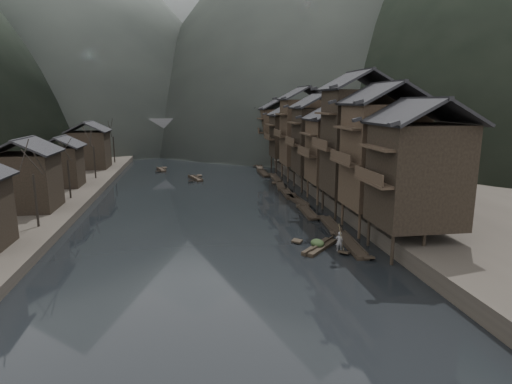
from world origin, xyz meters
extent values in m
plane|color=black|center=(0.00, 0.00, 0.00)|extent=(300.00, 300.00, 0.00)
cube|color=#2D2823|center=(35.00, 40.00, 0.90)|extent=(40.00, 200.00, 1.80)
cube|color=#2D2823|center=(-35.00, 40.00, 0.60)|extent=(40.00, 200.00, 1.20)
cylinder|color=black|center=(14.20, -10.40, 1.30)|extent=(0.30, 0.30, 2.90)
cylinder|color=black|center=(14.20, -5.60, 1.30)|extent=(0.30, 0.30, 2.90)
cylinder|color=black|center=(16.95, -10.40, 1.30)|extent=(0.30, 0.30, 2.90)
cylinder|color=black|center=(16.95, -5.60, 1.30)|extent=(0.30, 0.30, 2.90)
cube|color=black|center=(17.30, -8.00, 6.99)|extent=(7.00, 6.00, 8.78)
cube|color=black|center=(13.30, -8.00, 6.55)|extent=(1.20, 5.70, 0.25)
cylinder|color=black|center=(14.20, -3.40, 1.30)|extent=(0.30, 0.30, 2.90)
cylinder|color=black|center=(14.20, 1.40, 1.30)|extent=(0.30, 0.30, 2.90)
cylinder|color=black|center=(16.95, -3.40, 1.30)|extent=(0.30, 0.30, 2.90)
cylinder|color=black|center=(16.95, 1.40, 1.30)|extent=(0.30, 0.30, 2.90)
cube|color=black|center=(17.30, -1.00, 7.77)|extent=(7.00, 6.00, 10.35)
cube|color=black|center=(13.30, -1.00, 7.26)|extent=(1.20, 5.70, 0.25)
cylinder|color=black|center=(14.20, 3.60, 1.30)|extent=(0.30, 0.30, 2.90)
cylinder|color=black|center=(14.20, 8.40, 1.30)|extent=(0.30, 0.30, 2.90)
cylinder|color=black|center=(16.95, 3.60, 1.30)|extent=(0.30, 0.30, 2.90)
cylinder|color=black|center=(16.95, 8.40, 1.30)|extent=(0.30, 0.30, 2.90)
cube|color=black|center=(17.30, 6.00, 8.55)|extent=(7.00, 6.00, 11.91)
cube|color=black|center=(13.30, 6.00, 7.96)|extent=(1.20, 5.70, 0.25)
cylinder|color=black|center=(14.20, 10.60, 1.30)|extent=(0.30, 0.30, 2.90)
cylinder|color=black|center=(14.20, 15.40, 1.30)|extent=(0.30, 0.30, 2.90)
cylinder|color=black|center=(16.95, 10.60, 1.30)|extent=(0.30, 0.30, 2.90)
cylinder|color=black|center=(16.95, 15.40, 1.30)|extent=(0.30, 0.30, 2.90)
cube|color=black|center=(17.30, 13.00, 6.73)|extent=(7.00, 6.00, 8.27)
cube|color=black|center=(13.30, 13.00, 6.32)|extent=(1.20, 5.70, 0.25)
cylinder|color=black|center=(14.20, 18.60, 1.30)|extent=(0.30, 0.30, 2.90)
cylinder|color=black|center=(14.20, 23.40, 1.30)|extent=(0.30, 0.30, 2.90)
cylinder|color=black|center=(16.95, 18.60, 1.30)|extent=(0.30, 0.30, 2.90)
cylinder|color=black|center=(16.95, 23.40, 1.30)|extent=(0.30, 0.30, 2.90)
cube|color=black|center=(17.30, 21.00, 7.42)|extent=(7.00, 6.00, 9.65)
cube|color=black|center=(13.30, 21.00, 6.94)|extent=(1.20, 5.70, 0.25)
cylinder|color=black|center=(14.20, 27.60, 1.30)|extent=(0.30, 0.30, 2.90)
cylinder|color=black|center=(14.20, 32.40, 1.30)|extent=(0.30, 0.30, 2.90)
cylinder|color=black|center=(16.95, 27.60, 1.30)|extent=(0.30, 0.30, 2.90)
cylinder|color=black|center=(16.95, 32.40, 1.30)|extent=(0.30, 0.30, 2.90)
cube|color=black|center=(17.30, 30.00, 8.06)|extent=(7.00, 6.00, 10.92)
cube|color=black|center=(13.30, 30.00, 7.51)|extent=(1.20, 5.70, 0.25)
cylinder|color=black|center=(14.20, 37.60, 1.30)|extent=(0.30, 0.30, 2.90)
cylinder|color=black|center=(14.20, 42.40, 1.30)|extent=(0.30, 0.30, 2.90)
cylinder|color=black|center=(16.95, 37.60, 1.30)|extent=(0.30, 0.30, 2.90)
cylinder|color=black|center=(16.95, 42.40, 1.30)|extent=(0.30, 0.30, 2.90)
cube|color=black|center=(17.30, 40.00, 6.58)|extent=(7.00, 6.00, 7.96)
cube|color=black|center=(13.30, 40.00, 6.18)|extent=(1.20, 5.70, 0.25)
cylinder|color=black|center=(14.20, 49.60, 1.30)|extent=(0.30, 0.30, 2.90)
cylinder|color=black|center=(14.20, 54.40, 1.30)|extent=(0.30, 0.30, 2.90)
cylinder|color=black|center=(16.95, 49.60, 1.30)|extent=(0.30, 0.30, 2.90)
cylinder|color=black|center=(16.95, 54.40, 1.30)|extent=(0.30, 0.30, 2.90)
cube|color=black|center=(17.30, 52.00, 7.06)|extent=(7.00, 6.00, 8.93)
cube|color=black|center=(13.30, 52.00, 6.62)|extent=(1.20, 5.70, 0.25)
cube|color=black|center=(-20.50, 10.00, 4.45)|extent=(6.00, 6.00, 6.50)
cube|color=black|center=(-20.50, 24.00, 4.10)|extent=(5.00, 5.00, 5.80)
cube|color=black|center=(-20.50, 42.00, 4.60)|extent=(6.50, 6.50, 6.80)
cylinder|color=black|center=(-17.00, 2.48, 3.86)|extent=(0.24, 0.24, 5.32)
cylinder|color=black|center=(-17.00, 15.57, 3.68)|extent=(0.24, 0.24, 4.95)
cylinder|color=black|center=(-17.00, 30.52, 3.78)|extent=(0.24, 0.24, 5.17)
cylinder|color=black|center=(-17.00, 49.12, 3.81)|extent=(0.24, 0.24, 5.23)
cube|color=black|center=(12.50, -5.43, 0.15)|extent=(1.59, 7.59, 0.30)
cube|color=black|center=(12.50, -5.43, 0.33)|extent=(1.63, 7.44, 0.10)
cube|color=black|center=(12.27, -1.82, 0.29)|extent=(0.99, 0.98, 0.36)
cube|color=black|center=(12.74, -9.04, 0.29)|extent=(0.99, 0.98, 0.36)
cube|color=black|center=(12.79, 1.11, 0.15)|extent=(1.52, 5.94, 0.30)
cube|color=black|center=(12.79, 1.11, 0.33)|extent=(1.56, 5.82, 0.10)
cube|color=black|center=(12.59, 3.92, 0.29)|extent=(0.98, 0.79, 0.32)
cube|color=black|center=(12.99, -1.70, 0.29)|extent=(0.98, 0.79, 0.32)
cube|color=black|center=(11.72, 6.58, 0.15)|extent=(1.39, 6.11, 0.30)
cube|color=black|center=(11.72, 6.58, 0.33)|extent=(1.44, 5.99, 0.10)
cube|color=black|center=(11.58, 9.48, 0.29)|extent=(0.97, 0.79, 0.33)
cube|color=black|center=(11.86, 3.67, 0.29)|extent=(0.97, 0.79, 0.33)
cube|color=black|center=(12.00, 13.02, 0.15)|extent=(1.75, 7.30, 0.30)
cube|color=black|center=(12.00, 13.02, 0.33)|extent=(1.79, 7.16, 0.10)
cube|color=black|center=(12.32, 16.48, 0.29)|extent=(1.01, 0.97, 0.36)
cube|color=black|center=(11.69, 9.56, 0.29)|extent=(1.01, 0.97, 0.36)
cube|color=black|center=(11.69, 17.22, 0.15)|extent=(1.46, 6.75, 0.30)
cube|color=black|center=(11.69, 17.22, 0.33)|extent=(1.50, 6.62, 0.10)
cube|color=black|center=(11.51, 20.43, 0.29)|extent=(0.98, 0.87, 0.34)
cube|color=black|center=(11.86, 14.01, 0.29)|extent=(0.98, 0.87, 0.34)
cube|color=black|center=(11.89, 22.82, 0.15)|extent=(1.89, 5.93, 0.30)
cube|color=black|center=(11.89, 22.82, 0.33)|extent=(1.92, 5.83, 0.10)
cube|color=black|center=(11.51, 25.60, 0.29)|extent=(1.02, 0.84, 0.32)
cube|color=black|center=(12.28, 20.04, 0.29)|extent=(1.02, 0.84, 0.32)
cube|color=black|center=(12.49, 30.35, 0.15)|extent=(1.48, 7.39, 0.30)
cube|color=black|center=(12.49, 30.35, 0.33)|extent=(1.53, 7.25, 0.10)
cube|color=black|center=(12.31, 33.87, 0.29)|extent=(0.98, 0.95, 0.36)
cube|color=black|center=(12.68, 26.83, 0.29)|extent=(0.98, 0.95, 0.36)
cube|color=black|center=(11.31, 35.70, 0.15)|extent=(1.17, 7.30, 0.30)
cube|color=black|center=(11.31, 35.70, 0.33)|extent=(1.22, 7.16, 0.10)
cube|color=black|center=(11.34, 39.20, 0.29)|extent=(0.94, 0.90, 0.36)
cube|color=black|center=(11.28, 32.20, 0.29)|extent=(0.94, 0.90, 0.36)
cube|color=black|center=(11.70, 41.99, 0.15)|extent=(1.70, 7.01, 0.30)
cube|color=black|center=(11.70, 41.99, 0.33)|extent=(1.74, 6.88, 0.10)
cube|color=black|center=(11.41, 45.31, 0.29)|extent=(1.01, 0.93, 0.35)
cube|color=black|center=(11.99, 38.67, 0.29)|extent=(1.01, 0.93, 0.35)
cube|color=black|center=(-1.24, 32.02, 0.15)|extent=(2.59, 5.50, 0.30)
cube|color=black|center=(-1.24, 32.02, 0.33)|extent=(2.61, 5.41, 0.10)
cube|color=black|center=(-0.45, 34.51, 0.29)|extent=(1.01, 0.90, 0.31)
cube|color=black|center=(-2.02, 29.52, 0.29)|extent=(1.01, 0.90, 0.31)
cube|color=black|center=(-7.65, 42.88, 0.15)|extent=(2.13, 4.61, 0.30)
cube|color=black|center=(-7.65, 42.88, 0.33)|extent=(2.16, 4.54, 0.10)
cube|color=black|center=(-7.09, 44.97, 0.29)|extent=(0.97, 0.77, 0.29)
cube|color=black|center=(-8.21, 40.79, 0.29)|extent=(0.97, 0.77, 0.29)
cube|color=black|center=(5.14, 60.26, 0.15)|extent=(3.55, 4.78, 0.30)
cube|color=black|center=(5.14, 60.26, 0.33)|extent=(3.54, 4.72, 0.10)
cube|color=black|center=(6.44, 62.30, 0.29)|extent=(1.05, 0.99, 0.30)
cube|color=black|center=(3.84, 58.22, 0.29)|extent=(1.05, 0.99, 0.30)
cube|color=black|center=(5.77, 68.76, 0.15)|extent=(3.47, 4.22, 0.30)
cube|color=black|center=(5.77, 68.76, 0.33)|extent=(3.46, 4.18, 0.10)
cube|color=black|center=(4.49, 70.50, 0.29)|extent=(1.02, 0.96, 0.29)
cube|color=black|center=(7.05, 67.02, 0.29)|extent=(1.02, 0.96, 0.29)
cube|color=#4C4C4F|center=(0.00, 72.00, 7.20)|extent=(40.00, 6.00, 1.60)
cube|color=#4C4C4F|center=(0.00, 69.30, 8.50)|extent=(40.00, 0.50, 1.00)
cube|color=#4C4C4F|center=(0.00, 74.70, 8.50)|extent=(40.00, 0.50, 1.00)
cube|color=#4C4C4F|center=(-14.00, 72.00, 3.20)|extent=(3.20, 6.00, 6.40)
cube|color=#4C4C4F|center=(-4.50, 72.00, 3.20)|extent=(3.20, 6.00, 6.40)
cube|color=#4C4C4F|center=(4.50, 72.00, 3.20)|extent=(3.20, 6.00, 6.40)
cube|color=#4C4C4F|center=(14.00, 72.00, 3.20)|extent=(3.20, 6.00, 6.40)
cone|color=#474F49|center=(-50.00, 135.00, 47.61)|extent=(168.00, 168.00, 95.22)
cone|color=gray|center=(0.00, 210.00, 59.68)|extent=(320.00, 320.00, 119.36)
cube|color=black|center=(9.49, -5.68, 0.15)|extent=(4.31, 4.53, 0.30)
cube|color=black|center=(9.49, -5.68, 0.33)|extent=(4.28, 4.49, 0.10)
cube|color=black|center=(7.82, -3.87, 0.29)|extent=(1.13, 1.11, 0.30)
cube|color=black|center=(11.17, -7.49, 0.29)|extent=(1.13, 1.11, 0.30)
ellipsoid|color=black|center=(9.32, -5.49, 0.81)|extent=(1.23, 1.61, 0.74)
imported|color=slate|center=(10.82, -7.11, 1.34)|extent=(0.73, 0.56, 1.80)
cylinder|color=#8C7A51|center=(11.02, -7.11, 3.96)|extent=(1.39, 1.96, 3.43)
camera|label=1|loc=(-2.02, -41.65, 13.25)|focal=30.00mm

